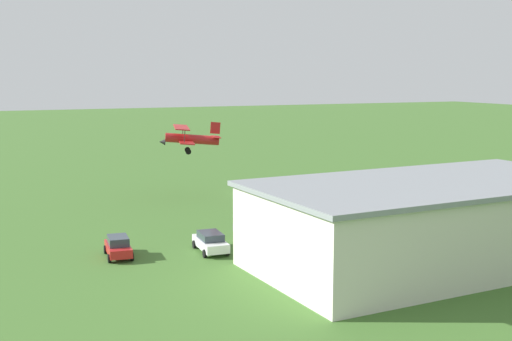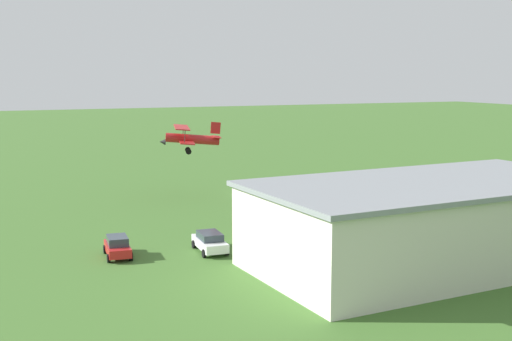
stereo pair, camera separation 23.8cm
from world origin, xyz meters
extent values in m
plane|color=#3D6628|center=(0.00, 0.00, 0.00)|extent=(400.00, 400.00, 0.00)
cube|color=beige|center=(-0.59, 31.76, 2.94)|extent=(27.26, 14.67, 5.89)
cube|color=gray|center=(-0.59, 31.76, 6.06)|extent=(27.90, 15.31, 0.35)
cube|color=#384251|center=(-0.21, 25.13, 2.41)|extent=(9.29, 0.69, 4.83)
cylinder|color=#B21E1E|center=(7.17, -0.90, 6.66)|extent=(6.15, 2.58, 1.51)
cone|color=black|center=(10.41, -1.77, 6.40)|extent=(0.92, 0.89, 0.78)
cube|color=#B21E1E|center=(7.86, -1.08, 6.45)|extent=(3.38, 7.29, 0.24)
cube|color=#B21E1E|center=(8.33, -1.21, 8.01)|extent=(3.38, 7.29, 0.24)
cube|color=#B21E1E|center=(4.64, -0.21, 7.89)|extent=(1.18, 0.41, 1.38)
cube|color=#B21E1E|center=(4.56, -0.19, 6.88)|extent=(1.55, 2.75, 0.15)
cylinder|color=black|center=(7.41, -1.94, 5.35)|extent=(0.65, 0.30, 0.64)
cylinder|color=black|center=(7.90, -0.11, 5.35)|extent=(0.65, 0.30, 0.64)
cylinder|color=#332D28|center=(7.50, -3.34, 7.23)|extent=(0.22, 0.13, 1.59)
cylinder|color=#332D28|center=(8.68, 1.06, 7.23)|extent=(0.22, 0.13, 1.59)
cube|color=black|center=(-12.80, 19.84, 0.69)|extent=(1.78, 3.99, 0.74)
cube|color=#2D3842|center=(-12.80, 19.84, 1.35)|extent=(1.53, 2.25, 0.59)
cylinder|color=black|center=(-13.59, 21.20, 0.32)|extent=(0.24, 0.65, 0.64)
cylinder|color=black|center=(-11.92, 21.15, 0.32)|extent=(0.24, 0.65, 0.64)
cylinder|color=black|center=(-13.67, 18.52, 0.32)|extent=(0.24, 0.65, 0.64)
cylinder|color=black|center=(-12.01, 18.47, 0.32)|extent=(0.24, 0.65, 0.64)
cube|color=white|center=(13.41, 22.04, 0.66)|extent=(2.09, 4.52, 0.69)
cube|color=#2D3842|center=(13.41, 22.04, 1.29)|extent=(1.75, 2.56, 0.56)
cylinder|color=black|center=(12.59, 23.59, 0.32)|extent=(0.26, 0.65, 0.64)
cylinder|color=black|center=(14.41, 23.49, 0.32)|extent=(0.26, 0.65, 0.64)
cylinder|color=black|center=(12.41, 20.60, 0.32)|extent=(0.26, 0.65, 0.64)
cylinder|color=black|center=(14.23, 20.49, 0.32)|extent=(0.26, 0.65, 0.64)
cube|color=red|center=(20.43, 20.62, 0.65)|extent=(2.02, 4.13, 0.67)
cube|color=#2D3842|center=(20.43, 20.62, 1.30)|extent=(1.66, 2.36, 0.63)
cylinder|color=black|center=(19.72, 22.04, 0.32)|extent=(0.28, 0.66, 0.64)
cylinder|color=black|center=(21.38, 21.89, 0.32)|extent=(0.28, 0.66, 0.64)
cylinder|color=black|center=(19.47, 19.34, 0.32)|extent=(0.28, 0.66, 0.64)
cylinder|color=black|center=(21.13, 19.19, 0.32)|extent=(0.28, 0.66, 0.64)
cylinder|color=beige|center=(10.23, 19.40, 0.41)|extent=(0.45, 0.45, 0.81)
cylinder|color=#72338C|center=(10.23, 19.40, 1.10)|extent=(0.53, 0.53, 0.57)
sphere|color=beige|center=(10.23, 19.40, 1.49)|extent=(0.22, 0.22, 0.22)
cylinder|color=#33723F|center=(-7.51, 18.45, 0.42)|extent=(0.45, 0.45, 0.83)
cylinder|color=navy|center=(-7.51, 18.45, 1.13)|extent=(0.53, 0.53, 0.59)
sphere|color=#D8AD84|center=(-7.51, 18.45, 1.54)|extent=(0.23, 0.23, 0.23)
camera|label=1|loc=(30.93, 70.40, 13.96)|focal=46.79mm
camera|label=2|loc=(30.71, 70.50, 13.96)|focal=46.79mm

